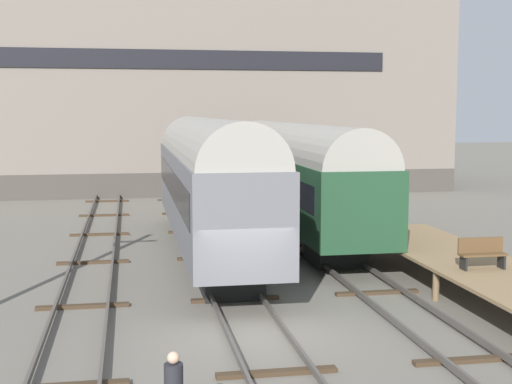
# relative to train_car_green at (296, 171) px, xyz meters

# --- Properties ---
(ground_plane) EXTENTS (200.00, 200.00, 0.00)m
(ground_plane) POSITION_rel_train_car_green_xyz_m (-4.37, -13.70, -2.86)
(ground_plane) COLOR #6B665B
(track_left) EXTENTS (2.60, 60.00, 0.26)m
(track_left) POSITION_rel_train_car_green_xyz_m (-8.74, -13.70, -2.72)
(track_left) COLOR #4C4742
(track_left) RESTS_ON ground
(track_middle) EXTENTS (2.60, 60.00, 0.26)m
(track_middle) POSITION_rel_train_car_green_xyz_m (-4.37, -13.70, -2.72)
(track_middle) COLOR #4C4742
(track_middle) RESTS_ON ground
(track_right) EXTENTS (2.60, 60.00, 0.26)m
(track_right) POSITION_rel_train_car_green_xyz_m (0.00, -13.70, -2.72)
(track_right) COLOR #4C4742
(track_right) RESTS_ON ground
(train_car_green) EXTENTS (2.95, 18.97, 5.02)m
(train_car_green) POSITION_rel_train_car_green_xyz_m (0.00, 0.00, 0.00)
(train_car_green) COLOR black
(train_car_green) RESTS_ON ground
(train_car_grey) EXTENTS (2.87, 17.90, 5.30)m
(train_car_grey) POSITION_rel_train_car_green_xyz_m (-4.37, -3.88, 0.17)
(train_car_grey) COLOR black
(train_car_grey) RESTS_ON ground
(station_platform) EXTENTS (3.15, 15.56, 0.98)m
(station_platform) POSITION_rel_train_car_green_xyz_m (2.89, -11.67, -1.96)
(station_platform) COLOR #8C704C
(station_platform) RESTS_ON ground
(bench) EXTENTS (1.40, 0.40, 0.91)m
(bench) POSITION_rel_train_car_green_xyz_m (2.71, -12.00, -1.40)
(bench) COLOR brown
(bench) RESTS_ON station_platform
(warehouse_building) EXTENTS (36.02, 12.98, 16.01)m
(warehouse_building) POSITION_rel_train_car_green_xyz_m (-3.23, 21.41, 5.14)
(warehouse_building) COLOR #46403A
(warehouse_building) RESTS_ON ground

